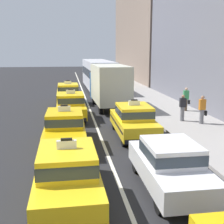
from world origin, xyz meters
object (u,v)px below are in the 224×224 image
at_px(bus_right_fifth, 98,74).
at_px(taxi_left_second, 68,173).
at_px(box_truck_right_fourth, 108,84).
at_px(pedestrian_mid_block, 183,108).
at_px(taxi_left_fifth, 68,93).
at_px(sedan_right_second, 170,164).
at_px(taxi_left_fourth, 71,105).
at_px(pedestrian_near_crosswalk, 186,99).
at_px(taxi_left_third, 65,127).
at_px(pedestrian_by_storefront, 202,110).
at_px(taxi_right_third, 134,120).

bearing_deg(bus_right_fifth, taxi_left_second, -97.95).
xyz_separation_m(box_truck_right_fourth, pedestrian_mid_block, (3.72, -5.79, -0.82)).
bearing_deg(taxi_left_second, taxi_left_fifth, 89.60).
distance_m(taxi_left_second, sedan_right_second, 3.23).
distance_m(box_truck_right_fourth, pedestrian_mid_block, 6.93).
relative_size(taxi_left_fourth, pedestrian_mid_block, 2.84).
bearing_deg(bus_right_fifth, pedestrian_near_crosswalk, -69.13).
relative_size(taxi_left_fifth, box_truck_right_fourth, 0.65).
height_order(taxi_left_third, sedan_right_second, taxi_left_third).
height_order(taxi_left_second, taxi_left_fourth, same).
xyz_separation_m(box_truck_right_fourth, pedestrian_by_storefront, (4.59, -6.62, -0.80)).
distance_m(sedan_right_second, box_truck_right_fourth, 14.12).
height_order(taxi_left_fifth, box_truck_right_fourth, box_truck_right_fourth).
bearing_deg(taxi_left_fifth, pedestrian_near_crosswalk, -30.28).
relative_size(box_truck_right_fourth, pedestrian_by_storefront, 4.26).
relative_size(taxi_left_third, sedan_right_second, 1.06).
distance_m(taxi_left_fifth, pedestrian_mid_block, 10.27).
height_order(taxi_left_third, taxi_left_fourth, same).
relative_size(sedan_right_second, bus_right_fifth, 0.38).
xyz_separation_m(taxi_left_second, taxi_right_third, (3.36, 6.27, 0.00)).
xyz_separation_m(pedestrian_near_crosswalk, pedestrian_mid_block, (-1.41, -2.91, -0.01)).
bearing_deg(pedestrian_mid_block, sedan_right_second, -113.98).
relative_size(sedan_right_second, pedestrian_near_crosswalk, 2.62).
height_order(sedan_right_second, pedestrian_near_crosswalk, pedestrian_near_crosswalk).
distance_m(taxi_left_fourth, bus_right_fifth, 13.95).
distance_m(taxi_left_third, taxi_left_fifth, 11.04).
bearing_deg(taxi_left_second, pedestrian_near_crosswalk, 54.21).
distance_m(taxi_left_second, box_truck_right_fourth, 14.79).
height_order(taxi_left_fourth, taxi_right_third, same).
xyz_separation_m(taxi_left_fourth, taxi_right_third, (3.09, -4.57, 0.00)).
height_order(sedan_right_second, pedestrian_by_storefront, pedestrian_by_storefront).
relative_size(taxi_left_third, pedestrian_near_crosswalk, 2.79).
relative_size(pedestrian_near_crosswalk, pedestrian_mid_block, 1.02).
bearing_deg(taxi_right_third, pedestrian_near_crosswalk, 46.74).
xyz_separation_m(taxi_left_fifth, pedestrian_near_crosswalk, (8.20, -4.79, 0.09)).
bearing_deg(taxi_left_third, taxi_right_third, 16.00).
distance_m(bus_right_fifth, pedestrian_by_storefront, 17.19).
distance_m(taxi_left_fourth, taxi_right_third, 5.51).
bearing_deg(pedestrian_mid_block, pedestrian_by_storefront, -43.49).
bearing_deg(box_truck_right_fourth, pedestrian_mid_block, -57.33).
bearing_deg(box_truck_right_fourth, taxi_left_second, -102.49).
xyz_separation_m(taxi_left_third, pedestrian_mid_block, (7.01, 3.34, 0.08)).
distance_m(taxi_left_third, pedestrian_mid_block, 7.76).
bearing_deg(box_truck_right_fourth, taxi_left_fourth, -129.26).
bearing_deg(taxi_left_fifth, box_truck_right_fourth, -31.77).
bearing_deg(taxi_left_fourth, pedestrian_near_crosswalk, 4.94).
height_order(taxi_left_fifth, pedestrian_near_crosswalk, taxi_left_fifth).
bearing_deg(taxi_left_third, pedestrian_mid_block, 25.48).
bearing_deg(pedestrian_mid_block, taxi_left_fifth, 131.42).
xyz_separation_m(taxi_right_third, bus_right_fifth, (0.04, 18.13, 0.94)).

